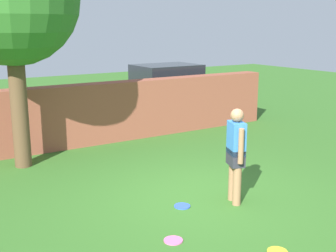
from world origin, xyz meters
TOP-DOWN VIEW (x-y plane):
  - ground_plane at (0.00, 0.00)m, footprint 40.00×40.00m
  - brick_wall at (-1.50, 4.44)m, footprint 13.55×0.50m
  - person at (0.36, -0.41)m, footprint 0.34×0.51m
  - car at (3.18, 6.22)m, footprint 4.23×1.97m
  - frisbee_pink at (-1.28, -1.01)m, footprint 0.27×0.27m
  - frisbee_blue at (-0.50, -0.10)m, footprint 0.27×0.27m
  - frisbee_yellow at (-0.28, -2.02)m, footprint 0.27×0.27m

SIDE VIEW (x-z plane):
  - ground_plane at x=0.00m, z-range 0.00..0.00m
  - frisbee_pink at x=-1.28m, z-range 0.00..0.02m
  - frisbee_blue at x=-0.50m, z-range 0.00..0.02m
  - frisbee_yellow at x=-0.28m, z-range 0.00..0.02m
  - brick_wall at x=-1.50m, z-range 0.00..1.53m
  - car at x=3.18m, z-range 0.00..1.72m
  - person at x=0.36m, z-range 0.09..1.71m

